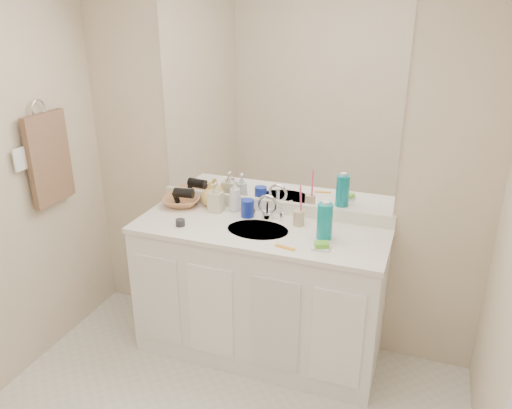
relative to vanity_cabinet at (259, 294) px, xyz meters
name	(u,v)px	position (x,y,z in m)	size (l,w,h in m)	color
wall_back	(274,163)	(0.00, 0.28, 0.77)	(2.60, 0.02, 2.40)	beige
vanity_cabinet	(259,294)	(0.00, 0.00, 0.00)	(1.50, 0.55, 0.85)	white
countertop	(259,230)	(0.00, 0.00, 0.44)	(1.52, 0.57, 0.03)	white
backsplash	(273,206)	(0.00, 0.26, 0.50)	(1.52, 0.03, 0.08)	white
sink_basin	(258,231)	(0.00, -0.02, 0.44)	(0.37, 0.37, 0.02)	beige
faucet	(268,210)	(0.00, 0.16, 0.51)	(0.02, 0.02, 0.11)	silver
mirror	(275,105)	(0.00, 0.27, 1.14)	(1.48, 0.01, 1.20)	white
blue_mug	(247,208)	(-0.13, 0.14, 0.51)	(0.08, 0.08, 0.11)	#182DA5
tan_cup	(299,218)	(0.21, 0.12, 0.50)	(0.07, 0.07, 0.09)	#C7B38C
toothbrush	(301,202)	(0.22, 0.12, 0.60)	(0.01, 0.01, 0.22)	#FF4373
mouthwash_bottle	(325,221)	(0.39, 0.00, 0.56)	(0.09, 0.09, 0.21)	#0B878E
soap_dish	(321,248)	(0.41, -0.13, 0.46)	(0.10, 0.08, 0.01)	white
green_soap	(322,245)	(0.41, -0.13, 0.48)	(0.08, 0.05, 0.03)	#64C02E
orange_comb	(285,248)	(0.22, -0.19, 0.46)	(0.12, 0.03, 0.01)	orange
dark_jar	(180,223)	(-0.45, -0.13, 0.47)	(0.06, 0.06, 0.04)	#27262B
soap_bottle_white	(235,196)	(-0.23, 0.20, 0.56)	(0.08, 0.08, 0.21)	silver
soap_bottle_cream	(216,197)	(-0.35, 0.16, 0.55)	(0.09, 0.09, 0.19)	beige
soap_bottle_yellow	(211,194)	(-0.42, 0.23, 0.54)	(0.13, 0.13, 0.16)	#E2BC57
wicker_basket	(182,201)	(-0.60, 0.16, 0.48)	(0.24, 0.24, 0.06)	#B27248
hair_dryer	(184,193)	(-0.58, 0.16, 0.54)	(0.06, 0.06, 0.13)	black
towel_ring	(38,109)	(-1.27, -0.25, 1.12)	(0.11, 0.11, 0.01)	silver
hand_towel	(49,159)	(-1.25, -0.25, 0.82)	(0.04, 0.32, 0.55)	brown
switch_plate	(20,159)	(-1.27, -0.45, 0.88)	(0.01, 0.09, 0.13)	white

